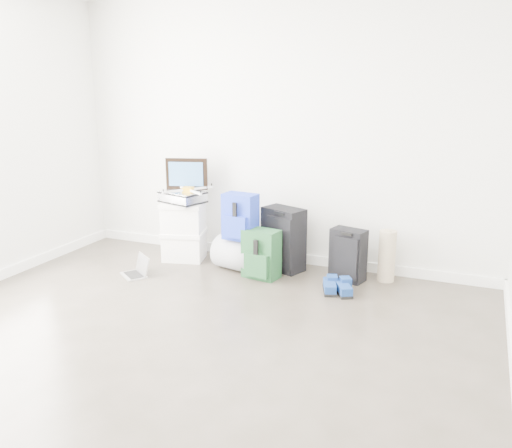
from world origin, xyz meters
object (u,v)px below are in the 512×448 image
at_px(carry_on, 348,255).
at_px(laptop, 137,271).
at_px(duffel_bag, 241,255).
at_px(large_suitcase, 283,239).
at_px(boxes_stack, 184,231).
at_px(briefcase, 183,197).

relative_size(carry_on, laptop, 1.48).
height_order(duffel_bag, laptop, duffel_bag).
distance_m(large_suitcase, laptop, 1.48).
bearing_deg(large_suitcase, boxes_stack, -153.85).
distance_m(briefcase, laptop, 0.91).
xyz_separation_m(briefcase, laptop, (-0.18, -0.62, -0.63)).
bearing_deg(briefcase, laptop, -89.08).
bearing_deg(carry_on, large_suitcase, -170.00).
height_order(boxes_stack, carry_on, boxes_stack).
relative_size(duffel_bag, carry_on, 1.08).
relative_size(boxes_stack, laptop, 1.82).
relative_size(duffel_bag, large_suitcase, 0.86).
height_order(briefcase, large_suitcase, briefcase).
xyz_separation_m(boxes_stack, duffel_bag, (0.71, -0.10, -0.14)).
bearing_deg(boxes_stack, carry_on, -12.86).
height_order(boxes_stack, large_suitcase, large_suitcase).
distance_m(briefcase, large_suitcase, 1.15).
xyz_separation_m(large_suitcase, laptop, (-1.27, -0.71, -0.27)).
bearing_deg(large_suitcase, duffel_bag, -131.59).
relative_size(large_suitcase, carry_on, 1.26).
relative_size(boxes_stack, carry_on, 1.23).
height_order(boxes_stack, duffel_bag, boxes_stack).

